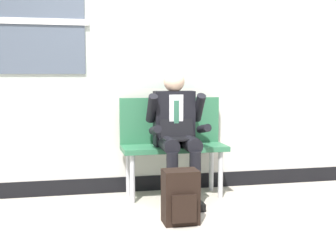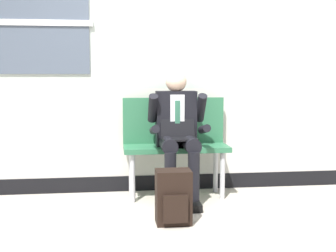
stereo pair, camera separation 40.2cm
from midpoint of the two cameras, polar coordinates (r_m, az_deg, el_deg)
name	(u,v)px [view 1 (the left image)]	position (r m, az deg, el deg)	size (l,w,h in m)	color
ground_plane	(159,206)	(4.37, -3.78, -9.99)	(18.00, 18.00, 0.00)	#B2A899
station_wall	(146,54)	(4.84, -5.20, 8.95)	(6.61, 0.16, 2.92)	beige
bench_with_person	(172,139)	(4.64, -1.94, -1.60)	(1.05, 0.42, 1.00)	#2D6B47
person_seated	(177,131)	(4.43, -1.45, -0.63)	(0.57, 0.70, 1.28)	black
backpack	(181,197)	(3.81, -1.46, -8.98)	(0.29, 0.25, 0.45)	black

